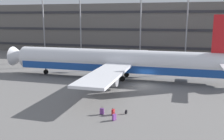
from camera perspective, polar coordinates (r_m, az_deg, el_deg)
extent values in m
plane|color=slate|center=(41.61, 7.09, -3.48)|extent=(600.00, 600.00, 0.00)
cube|color=#605B56|center=(82.70, 11.46, 8.99)|extent=(121.24, 18.03, 14.88)
cube|color=#2D2D33|center=(73.99, 10.83, 4.90)|extent=(120.03, 0.24, 0.70)
cube|color=#2D2D33|center=(73.61, 10.98, 8.73)|extent=(120.03, 0.24, 0.70)
cube|color=#2D2D33|center=(73.56, 11.13, 12.59)|extent=(120.03, 0.24, 0.70)
cylinder|color=silver|center=(45.45, 1.01, 2.08)|extent=(37.21, 4.24, 3.97)
cube|color=#19479E|center=(45.64, 1.00, 0.73)|extent=(35.72, 4.15, 1.27)
cone|color=silver|center=(53.80, -19.76, 2.87)|extent=(3.21, 3.80, 3.78)
cube|color=silver|center=(48.11, 22.97, 2.30)|extent=(1.84, 5.97, 0.20)
cube|color=silver|center=(35.97, -1.37, -0.90)|extent=(4.51, 15.65, 0.36)
cube|color=silver|center=(54.73, 4.60, 3.33)|extent=(4.51, 15.65, 0.36)
cylinder|color=#9E9EA3|center=(39.05, -0.86, -2.01)|extent=(2.86, 2.21, 2.19)
cylinder|color=#9E9EA3|center=(52.32, 3.45, 1.43)|extent=(2.86, 2.21, 2.19)
cylinder|color=black|center=(51.30, -14.47, -0.40)|extent=(0.90, 0.36, 0.90)
cylinder|color=slate|center=(51.18, -14.50, 0.30)|extent=(0.20, 0.20, 1.28)
cylinder|color=black|center=(44.05, 2.32, -1.96)|extent=(0.90, 0.36, 0.90)
cylinder|color=slate|center=(43.90, 2.33, -1.15)|extent=(0.20, 0.20, 1.28)
cylinder|color=black|center=(47.26, 3.26, -1.05)|extent=(0.90, 0.36, 0.90)
cylinder|color=slate|center=(47.12, 3.27, -0.29)|extent=(0.20, 0.20, 1.28)
cylinder|color=gray|center=(79.76, -15.03, 11.44)|extent=(0.36, 0.36, 22.36)
cylinder|color=gray|center=(74.64, -7.03, 10.95)|extent=(0.36, 0.36, 20.24)
cylinder|color=gray|center=(70.04, 6.43, 12.48)|extent=(0.36, 0.36, 24.01)
cylinder|color=gray|center=(69.23, 16.46, 12.51)|extent=(0.36, 0.36, 25.00)
cube|color=#72388C|center=(27.63, 0.50, -10.41)|extent=(0.39, 0.51, 0.64)
cylinder|color=#333338|center=(27.60, 0.58, -9.51)|extent=(0.02, 0.02, 0.18)
cylinder|color=#333338|center=(27.42, 0.22, -9.66)|extent=(0.02, 0.02, 0.18)
cube|color=black|center=(27.48, 0.40, -9.41)|extent=(0.14, 0.24, 0.02)
cylinder|color=black|center=(27.84, 0.89, -11.01)|extent=(0.05, 0.04, 0.05)
cylinder|color=black|center=(27.58, 0.36, -11.23)|extent=(0.05, 0.04, 0.05)
cylinder|color=black|center=(27.94, 0.63, -10.92)|extent=(0.05, 0.04, 0.05)
cylinder|color=black|center=(27.68, 0.11, -11.15)|extent=(0.05, 0.04, 0.05)
cube|color=#B21E23|center=(29.10, 0.26, -9.29)|extent=(0.29, 0.45, 0.61)
cylinder|color=#333338|center=(29.11, 0.22, -8.54)|extent=(0.02, 0.02, 0.10)
cylinder|color=#333338|center=(28.91, 0.04, -8.69)|extent=(0.02, 0.02, 0.10)
cube|color=black|center=(28.99, 0.13, -8.52)|extent=(0.06, 0.23, 0.02)
cylinder|color=black|center=(29.33, 0.56, -9.81)|extent=(0.05, 0.03, 0.05)
cylinder|color=black|center=(29.04, 0.30, -10.03)|extent=(0.05, 0.03, 0.05)
cylinder|color=black|center=(29.40, 0.21, -9.76)|extent=(0.05, 0.03, 0.05)
cylinder|color=black|center=(29.11, -0.05, -9.98)|extent=(0.05, 0.03, 0.05)
cube|color=#72388C|center=(29.21, -2.25, -9.14)|extent=(0.47, 0.22, 0.68)
cylinder|color=#333338|center=(29.10, -1.98, -8.37)|extent=(0.02, 0.02, 0.13)
cylinder|color=#333338|center=(29.16, -2.47, -8.33)|extent=(0.02, 0.02, 0.13)
cube|color=black|center=(29.11, -2.23, -8.24)|extent=(0.25, 0.03, 0.02)
cylinder|color=black|center=(29.23, -1.94, -9.90)|extent=(0.02, 0.05, 0.05)
cylinder|color=black|center=(29.32, -2.64, -9.83)|extent=(0.02, 0.05, 0.05)
cylinder|color=black|center=(29.37, -1.85, -9.78)|extent=(0.02, 0.05, 0.05)
cylinder|color=black|center=(29.46, -2.56, -9.72)|extent=(0.02, 0.05, 0.05)
ellipsoid|color=black|center=(29.47, 3.14, -9.25)|extent=(0.35, 0.38, 0.50)
ellipsoid|color=black|center=(29.46, 2.94, -9.41)|extent=(0.20, 0.24, 0.23)
torus|color=black|center=(29.38, 3.21, -8.77)|extent=(0.05, 0.08, 0.08)
cube|color=black|center=(29.42, 3.39, -9.29)|extent=(0.04, 0.04, 0.43)
cube|color=black|center=(29.57, 3.29, -9.18)|extent=(0.04, 0.04, 0.43)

